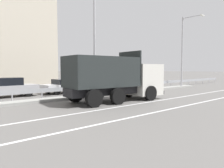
{
  "coord_description": "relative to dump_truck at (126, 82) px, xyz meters",
  "views": [
    {
      "loc": [
        -11.96,
        -11.7,
        2.23
      ],
      "look_at": [
        -0.88,
        0.86,
        1.05
      ],
      "focal_mm": 35.0,
      "sensor_mm": 36.0,
      "label": 1
    }
  ],
  "objects": [
    {
      "name": "street_lamp_2",
      "position": [
        12.53,
        2.92,
        3.36
      ],
      "size": [
        0.7,
        2.54,
        8.3
      ],
      "color": "#ADADB2",
      "rests_on": "ground_plane"
    },
    {
      "name": "median_guardrail",
      "position": [
        0.97,
        4.55,
        -0.73
      ],
      "size": [
        48.8,
        0.09,
        0.78
      ],
      "color": "#9EA0A5",
      "rests_on": "ground_plane"
    },
    {
      "name": "parked_car_3",
      "position": [
        -0.98,
        6.88,
        -0.64
      ],
      "size": [
        4.37,
        2.0,
        1.28
      ],
      "rotation": [
        0.0,
        0.0,
        -1.56
      ],
      "color": "silver",
      "rests_on": "ground_plane"
    },
    {
      "name": "street_lamp_1",
      "position": [
        -0.48,
        2.92,
        3.73
      ],
      "size": [
        0.7,
        2.12,
        9.13
      ],
      "color": "#ADADB2",
      "rests_on": "ground_plane"
    },
    {
      "name": "lane_strip_1",
      "position": [
        -0.97,
        -4.1,
        -1.3
      ],
      "size": [
        48.8,
        0.16,
        0.01
      ],
      "primitive_type": "cube",
      "color": "silver",
      "rests_on": "ground_plane"
    },
    {
      "name": "ground_plane",
      "position": [
        0.97,
        0.78,
        -1.3
      ],
      "size": [
        320.0,
        320.0,
        0.0
      ],
      "primitive_type": "plane",
      "color": "#605E5B"
    },
    {
      "name": "median_island",
      "position": [
        0.97,
        3.19,
        -1.21
      ],
      "size": [
        26.84,
        1.1,
        0.18
      ],
      "primitive_type": "cube",
      "color": "gray",
      "rests_on": "ground_plane"
    },
    {
      "name": "lane_strip_0",
      "position": [
        -0.97,
        -1.71,
        -1.3
      ],
      "size": [
        48.8,
        0.16,
        0.01
      ],
      "primitive_type": "cube",
      "color": "silver",
      "rests_on": "ground_plane"
    },
    {
      "name": "median_road_sign",
      "position": [
        5.01,
        3.19,
        -0.15
      ],
      "size": [
        0.76,
        0.16,
        2.16
      ],
      "color": "white",
      "rests_on": "ground_plane"
    },
    {
      "name": "parked_car_2",
      "position": [
        -5.98,
        7.25,
        -0.54
      ],
      "size": [
        4.76,
        1.88,
        1.54
      ],
      "rotation": [
        0.0,
        0.0,
        1.59
      ],
      "color": "#A3A3A8",
      "rests_on": "ground_plane"
    },
    {
      "name": "dump_truck",
      "position": [
        0.0,
        0.0,
        0.0
      ],
      "size": [
        7.36,
        3.17,
        3.46
      ],
      "rotation": [
        0.0,
        0.0,
        -1.66
      ],
      "color": "silver",
      "rests_on": "ground_plane"
    }
  ]
}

